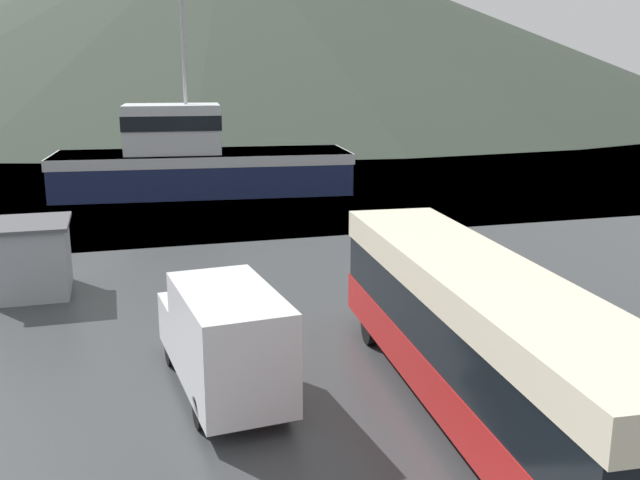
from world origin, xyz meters
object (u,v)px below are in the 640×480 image
Objects in this scene: fishing_boat at (197,160)px; dock_kiosk at (31,258)px; delivery_van at (224,337)px; tour_bus at (478,334)px.

fishing_boat is 6.04× the size of dock_kiosk.
delivery_van is at bearing 0.32° from fishing_boat.
dock_kiosk is (-4.99, 9.25, -0.13)m from delivery_van.
delivery_van is 27.87m from fishing_boat.
delivery_van is at bearing -61.65° from dock_kiosk.
tour_bus is 2.22× the size of delivery_van.
tour_bus is at bearing -32.73° from delivery_van.
delivery_van is at bearing 156.80° from tour_bus.
fishing_boat is 20.01m from dock_kiosk.
tour_bus is 4.37× the size of dock_kiosk.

